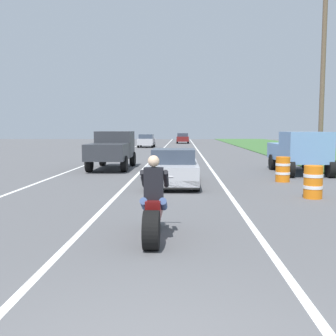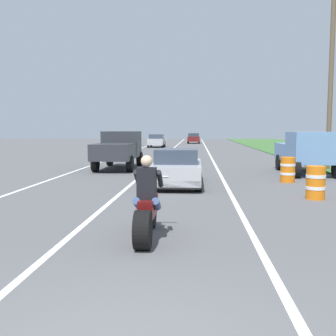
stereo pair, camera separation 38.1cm
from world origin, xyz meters
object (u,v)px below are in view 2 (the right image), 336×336
(motorcycle_with_rider, at_px, (147,209))
(sports_car_silver, at_px, (177,168))
(construction_barrel_nearest, at_px, (316,183))
(distant_car_further_ahead, at_px, (194,138))
(construction_barrel_mid, at_px, (288,170))
(distant_car_far_ahead, at_px, (157,141))
(pickup_truck_left_lane_dark_grey, at_px, (119,148))
(pickup_truck_right_shoulder_light_blue, at_px, (306,150))

(motorcycle_with_rider, bearing_deg, sports_car_silver, 88.43)
(construction_barrel_nearest, height_order, distant_car_further_ahead, distant_car_further_ahead)
(construction_barrel_mid, bearing_deg, distant_car_far_ahead, 105.37)
(motorcycle_with_rider, bearing_deg, distant_car_far_ahead, 95.42)
(pickup_truck_left_lane_dark_grey, distance_m, distant_car_far_ahead, 24.88)
(sports_car_silver, relative_size, construction_barrel_nearest, 4.30)
(pickup_truck_left_lane_dark_grey, height_order, distant_car_further_ahead, pickup_truck_left_lane_dark_grey)
(sports_car_silver, relative_size, construction_barrel_mid, 4.30)
(sports_car_silver, height_order, construction_barrel_nearest, sports_car_silver)
(pickup_truck_left_lane_dark_grey, distance_m, pickup_truck_right_shoulder_light_blue, 9.46)
(sports_car_silver, height_order, pickup_truck_right_shoulder_light_blue, pickup_truck_right_shoulder_light_blue)
(pickup_truck_right_shoulder_light_blue, relative_size, construction_barrel_mid, 4.80)
(sports_car_silver, bearing_deg, pickup_truck_right_shoulder_light_blue, 35.49)
(construction_barrel_nearest, relative_size, distant_car_further_ahead, 0.25)
(pickup_truck_right_shoulder_light_blue, bearing_deg, construction_barrel_nearest, -102.73)
(construction_barrel_mid, height_order, distant_car_far_ahead, distant_car_far_ahead)
(motorcycle_with_rider, height_order, distant_car_far_ahead, motorcycle_with_rider)
(sports_car_silver, distance_m, construction_barrel_mid, 4.48)
(pickup_truck_right_shoulder_light_blue, height_order, distant_car_further_ahead, pickup_truck_right_shoulder_light_blue)
(motorcycle_with_rider, xyz_separation_m, distant_car_far_ahead, (-3.64, 38.40, 0.18))
(distant_car_far_ahead, bearing_deg, sports_car_silver, -82.90)
(motorcycle_with_rider, height_order, pickup_truck_right_shoulder_light_blue, pickup_truck_right_shoulder_light_blue)
(motorcycle_with_rider, height_order, construction_barrel_mid, motorcycle_with_rider)
(pickup_truck_right_shoulder_light_blue, relative_size, construction_barrel_nearest, 4.80)
(construction_barrel_nearest, bearing_deg, construction_barrel_mid, 89.50)
(pickup_truck_right_shoulder_light_blue, bearing_deg, construction_barrel_mid, -116.13)
(pickup_truck_right_shoulder_light_blue, xyz_separation_m, distant_car_far_ahead, (-9.73, 26.70, -0.33))
(distant_car_far_ahead, bearing_deg, pickup_truck_right_shoulder_light_blue, -69.97)
(distant_car_further_ahead, bearing_deg, pickup_truck_right_shoulder_light_blue, -82.07)
(sports_car_silver, xyz_separation_m, pickup_truck_right_shoulder_light_blue, (5.89, 4.20, 0.48))
(sports_car_silver, distance_m, pickup_truck_left_lane_dark_grey, 6.93)
(distant_car_far_ahead, relative_size, distant_car_further_ahead, 1.00)
(motorcycle_with_rider, relative_size, distant_car_far_ahead, 0.55)
(motorcycle_with_rider, bearing_deg, construction_barrel_nearest, 46.44)
(pickup_truck_right_shoulder_light_blue, xyz_separation_m, construction_barrel_nearest, (-1.57, -6.94, -0.60))
(pickup_truck_right_shoulder_light_blue, bearing_deg, distant_car_further_ahead, 97.93)
(construction_barrel_mid, relative_size, distant_car_far_ahead, 0.25)
(pickup_truck_right_shoulder_light_blue, height_order, distant_car_far_ahead, pickup_truck_right_shoulder_light_blue)
(construction_barrel_nearest, bearing_deg, motorcycle_with_rider, -133.56)
(pickup_truck_left_lane_dark_grey, xyz_separation_m, construction_barrel_nearest, (7.71, -8.76, -0.60))
(motorcycle_with_rider, xyz_separation_m, sports_car_silver, (0.21, 7.50, 0.04))
(construction_barrel_nearest, bearing_deg, pickup_truck_right_shoulder_light_blue, 77.27)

